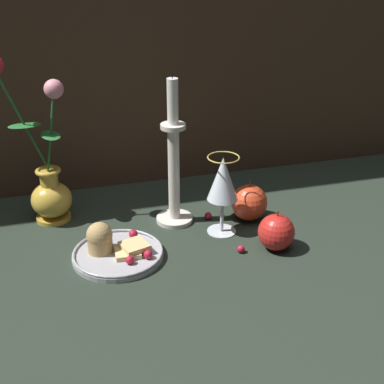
% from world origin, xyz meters
% --- Properties ---
extents(ground_plane, '(2.40, 2.40, 0.00)m').
position_xyz_m(ground_plane, '(0.00, 0.00, 0.00)').
color(ground_plane, '#232D23').
rests_on(ground_plane, ground).
extents(vase, '(0.16, 0.09, 0.38)m').
position_xyz_m(vase, '(-0.19, 0.16, 0.10)').
color(vase, gold).
rests_on(vase, ground_plane).
extents(plate_with_pastries, '(0.19, 0.19, 0.07)m').
position_xyz_m(plate_with_pastries, '(-0.08, -0.04, 0.02)').
color(plate_with_pastries, '#A3A3A8').
rests_on(plate_with_pastries, ground_plane).
extents(wine_glass, '(0.07, 0.07, 0.18)m').
position_xyz_m(wine_glass, '(0.17, -0.00, 0.12)').
color(wine_glass, silver).
rests_on(wine_glass, ground_plane).
extents(candlestick, '(0.08, 0.08, 0.34)m').
position_xyz_m(candlestick, '(0.08, 0.08, 0.13)').
color(candlestick, silver).
rests_on(candlestick, ground_plane).
extents(apple_beside_vase, '(0.08, 0.08, 0.10)m').
position_xyz_m(apple_beside_vase, '(0.25, 0.04, 0.04)').
color(apple_beside_vase, '#D14223').
rests_on(apple_beside_vase, ground_plane).
extents(apple_near_glass, '(0.08, 0.08, 0.09)m').
position_xyz_m(apple_near_glass, '(0.25, -0.10, 0.04)').
color(apple_near_glass, red).
rests_on(apple_near_glass, ground_plane).
extents(berry_near_plate, '(0.02, 0.02, 0.02)m').
position_xyz_m(berry_near_plate, '(0.15, 0.06, 0.01)').
color(berry_near_plate, '#AD192D').
rests_on(berry_near_plate, ground_plane).
extents(berry_front_center, '(0.02, 0.02, 0.02)m').
position_xyz_m(berry_front_center, '(0.18, -0.09, 0.01)').
color(berry_front_center, '#AD192D').
rests_on(berry_front_center, ground_plane).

